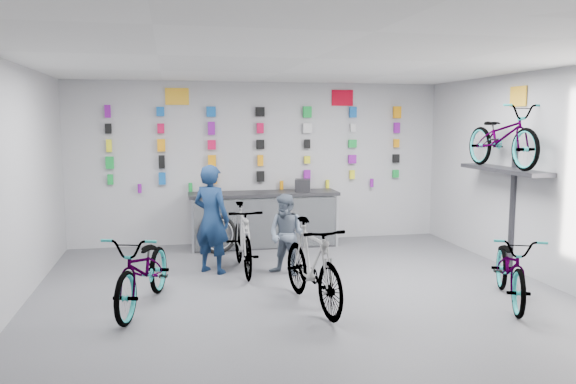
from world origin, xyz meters
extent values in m
plane|color=#4F5054|center=(0.00, 0.00, 0.00)|extent=(8.00, 8.00, 0.00)
plane|color=white|center=(0.00, 0.00, 3.00)|extent=(8.00, 8.00, 0.00)
plane|color=#B9B9BB|center=(0.00, 4.00, 1.50)|extent=(7.00, 0.00, 7.00)
plane|color=#B9B9BB|center=(0.00, -4.00, 1.50)|extent=(7.00, 0.00, 7.00)
plane|color=#B9B9BB|center=(3.50, 0.00, 1.50)|extent=(0.00, 8.00, 8.00)
cube|color=black|center=(0.00, 3.55, 0.45)|extent=(2.60, 0.60, 0.90)
cube|color=silver|center=(0.00, 3.25, 0.48)|extent=(2.60, 0.02, 0.90)
cube|color=silver|center=(-1.30, 3.25, 0.48)|extent=(0.04, 0.04, 0.96)
cube|color=silver|center=(1.30, 3.25, 0.48)|extent=(0.04, 0.04, 0.96)
cube|color=black|center=(0.00, 3.55, 0.97)|extent=(2.70, 0.66, 0.06)
cube|color=green|center=(-2.70, 3.93, 1.25)|extent=(0.10, 0.06, 0.18)
cube|color=#125BB1|center=(-1.80, 3.93, 1.25)|extent=(0.12, 0.06, 0.22)
cube|color=#FC9A0D|center=(-0.90, 3.93, 1.25)|extent=(0.17, 0.06, 0.24)
cube|color=black|center=(0.00, 3.93, 1.25)|extent=(0.14, 0.06, 0.20)
cube|color=#84139A|center=(0.90, 3.93, 1.25)|extent=(0.12, 0.06, 0.21)
cube|color=yellow|center=(1.80, 3.93, 1.25)|extent=(0.09, 0.06, 0.17)
cube|color=green|center=(2.70, 3.93, 1.25)|extent=(0.11, 0.06, 0.15)
cube|color=green|center=(-2.70, 3.93, 1.55)|extent=(0.14, 0.06, 0.22)
cube|color=black|center=(-1.80, 3.93, 1.55)|extent=(0.11, 0.06, 0.24)
cube|color=#FC9A0D|center=(-0.90, 3.93, 1.55)|extent=(0.14, 0.06, 0.22)
cube|color=#FC9A0D|center=(0.00, 3.93, 1.55)|extent=(0.10, 0.06, 0.20)
cube|color=yellow|center=(0.90, 3.93, 1.55)|extent=(0.11, 0.06, 0.14)
cube|color=#84139A|center=(1.80, 3.93, 1.55)|extent=(0.15, 0.06, 0.16)
cube|color=black|center=(2.70, 3.93, 1.55)|extent=(0.13, 0.06, 0.16)
cube|color=yellow|center=(-2.70, 3.93, 1.85)|extent=(0.09, 0.06, 0.22)
cube|color=#FC9A0D|center=(-1.80, 3.93, 1.85)|extent=(0.14, 0.06, 0.22)
cube|color=#D10C41|center=(-0.90, 3.93, 1.85)|extent=(0.14, 0.06, 0.17)
cube|color=black|center=(0.00, 3.93, 1.85)|extent=(0.15, 0.06, 0.17)
cube|color=black|center=(0.90, 3.93, 1.85)|extent=(0.11, 0.06, 0.17)
cube|color=green|center=(1.80, 3.93, 1.85)|extent=(0.15, 0.06, 0.15)
cube|color=#FC9A0D|center=(2.70, 3.93, 1.85)|extent=(0.10, 0.06, 0.16)
cube|color=black|center=(-2.70, 3.93, 2.15)|extent=(0.11, 0.06, 0.18)
cube|color=#D10C41|center=(-1.80, 3.93, 2.15)|extent=(0.12, 0.06, 0.18)
cube|color=#84139A|center=(-0.90, 3.93, 2.15)|extent=(0.13, 0.06, 0.24)
cube|color=#D10C41|center=(0.00, 3.93, 2.15)|extent=(0.13, 0.06, 0.19)
cube|color=silver|center=(0.90, 3.93, 2.15)|extent=(0.16, 0.06, 0.18)
cube|color=silver|center=(1.80, 3.93, 2.15)|extent=(0.10, 0.06, 0.15)
cube|color=#84139A|center=(2.70, 3.93, 2.15)|extent=(0.11, 0.06, 0.20)
cube|color=#84139A|center=(-2.70, 3.93, 2.45)|extent=(0.10, 0.06, 0.22)
cube|color=#125BB1|center=(-1.80, 3.93, 2.45)|extent=(0.14, 0.06, 0.17)
cube|color=#125BB1|center=(-0.90, 3.93, 2.45)|extent=(0.17, 0.06, 0.19)
cube|color=black|center=(0.00, 3.93, 2.45)|extent=(0.16, 0.06, 0.17)
cube|color=green|center=(0.90, 3.93, 2.45)|extent=(0.16, 0.06, 0.21)
cube|color=#125BB1|center=(1.80, 3.93, 2.45)|extent=(0.13, 0.06, 0.20)
cube|color=#FC9A0D|center=(2.70, 3.93, 2.45)|extent=(0.15, 0.06, 0.23)
cylinder|color=#84139A|center=(-2.20, 3.91, 1.08)|extent=(0.07, 0.07, 0.16)
cylinder|color=green|center=(-1.30, 3.91, 1.08)|extent=(0.07, 0.07, 0.16)
cylinder|color=#FC9A0D|center=(0.40, 3.91, 1.08)|extent=(0.07, 0.07, 0.16)
cylinder|color=yellow|center=(1.30, 3.91, 1.08)|extent=(0.07, 0.07, 0.16)
cylinder|color=#84139A|center=(2.20, 3.91, 1.08)|extent=(0.07, 0.07, 0.16)
cube|color=#333338|center=(3.30, 1.20, 1.55)|extent=(0.38, 1.90, 0.06)
cube|color=#333338|center=(3.48, 1.20, 1.00)|extent=(0.04, 0.10, 2.00)
cube|color=yellow|center=(-1.50, 3.98, 2.72)|extent=(0.42, 0.02, 0.30)
cube|color=red|center=(1.60, 3.98, 2.72)|extent=(0.42, 0.02, 0.30)
cube|color=yellow|center=(3.48, 1.20, 2.65)|extent=(0.02, 0.40, 0.30)
imported|color=gray|center=(-2.00, 0.48, 0.48)|extent=(1.11, 1.94, 0.96)
imported|color=gray|center=(0.03, 0.09, 0.54)|extent=(0.74, 1.85, 1.08)
imported|color=gray|center=(2.52, -0.26, 0.45)|extent=(1.22, 1.81, 0.90)
imported|color=gray|center=(-0.60, 1.87, 0.52)|extent=(0.50, 1.74, 1.04)
imported|color=gray|center=(3.25, 1.20, 2.05)|extent=(0.63, 1.80, 0.95)
imported|color=#0F2345|center=(-1.06, 1.94, 0.82)|extent=(0.71, 0.68, 1.64)
imported|color=slate|center=(0.01, 1.57, 0.61)|extent=(0.75, 0.73, 1.21)
torus|color=black|center=(-0.88, 3.17, 0.34)|extent=(0.70, 0.25, 0.68)
torus|color=silver|center=(-0.88, 3.17, 0.34)|extent=(0.57, 0.17, 0.55)
cube|color=black|center=(0.72, 3.55, 1.11)|extent=(0.35, 0.36, 0.22)
camera|label=1|loc=(-1.64, -6.42, 2.29)|focal=35.00mm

